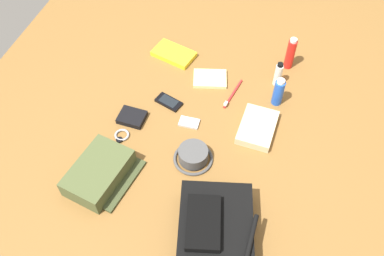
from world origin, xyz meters
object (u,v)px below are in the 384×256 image
Objects in this scene: toothpaste_tube at (278,74)px; deodorant_spray at (278,92)px; paperback_novel at (174,54)px; wristwatch at (122,136)px; notepad at (210,79)px; folded_towel at (257,127)px; toiletry_pouch at (100,173)px; cell_phone at (169,102)px; backpack at (215,234)px; media_player at (189,123)px; wallet at (132,118)px; bucket_hat at (193,156)px; sunscreen_spray at (290,54)px; toothbrush at (232,95)px.

deodorant_spray reaches higher than toothpaste_tube.
wristwatch is (0.52, -0.05, -0.00)m from paperback_novel.
folded_towel reaches higher than notepad.
wristwatch is 0.47× the size of notepad.
paperback_novel is at bearing 176.15° from toiletry_pouch.
toiletry_pouch is at bearing -15.71° from cell_phone.
backpack is 0.53m from media_player.
deodorant_spray is 1.97× the size of wristwatch.
paperback_novel is (-0.73, 0.05, -0.03)m from toiletry_pouch.
toothpaste_tube is 0.29m from folded_towel.
deodorant_spray reaches higher than wallet.
paperback_novel is 1.98× the size of wallet.
notepad is (0.10, 0.21, -0.00)m from paperback_novel.
bucket_hat is 0.32m from wristwatch.
cell_phone is 0.23m from notepad.
cell_phone reaches higher than wristwatch.
cell_phone is 0.18m from wallet.
toiletry_pouch is 1.90× the size of notepad.
backpack is 2.54× the size of bucket_hat.
paperback_novel is at bearing -152.58° from media_player.
wallet reaches higher than wristwatch.
folded_towel is (0.41, -0.06, -0.06)m from sunscreen_spray.
toothbrush is (-0.67, -0.10, -0.05)m from backpack.
wristwatch is at bearing -2.64° from wallet.
media_player is 0.25m from toothbrush.
folded_towel is at bearing 175.05° from backpack.
toiletry_pouch is at bearing 0.97° from wristwatch.
backpack is 0.34m from bucket_hat.
backpack reaches higher than notepad.
deodorant_spray is 0.32m from notepad.
toiletry_pouch is 2.28× the size of toothpaste_tube.
cell_phone is 0.28m from toothbrush.
sunscreen_spray is at bearing 177.37° from deodorant_spray.
cell_phone is (-0.44, 0.12, -0.03)m from toiletry_pouch.
media_player is at bearing -42.81° from toothpaste_tube.
toothpaste_tube reaches higher than bucket_hat.
toothpaste_tube reaches higher than toiletry_pouch.
cell_phone is at bearing -50.86° from notepad.
toothbrush is at bearing -38.44° from sunscreen_spray.
toiletry_pouch is at bearing -52.30° from folded_towel.
bucket_hat is at bearing -33.62° from deodorant_spray.
backpack is 0.52m from folded_towel.
wallet reaches higher than media_player.
sunscreen_spray is 0.42m from folded_towel.
wallet reaches higher than toothbrush.
sunscreen_spray is at bearing 99.52° from paperback_novel.
cell_phone is 1.48× the size of media_player.
toothpaste_tube reaches higher than toothbrush.
backpack is 5.65× the size of wristwatch.
bucket_hat is 0.18m from media_player.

